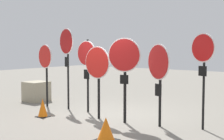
{
  "coord_description": "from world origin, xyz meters",
  "views": [
    {
      "loc": [
        5.8,
        -7.39,
        2.11
      ],
      "look_at": [
        0.18,
        0.0,
        1.45
      ],
      "focal_mm": 50.0,
      "sensor_mm": 36.0,
      "label": 1
    }
  ],
  "objects_px": {
    "stop_sign_0": "(45,62)",
    "storage_crate": "(36,91)",
    "traffic_cone_0": "(106,129)",
    "stop_sign_1": "(67,49)",
    "stop_sign_5": "(159,68)",
    "stop_sign_6": "(203,58)",
    "traffic_cone_1": "(43,108)",
    "stop_sign_2": "(87,60)",
    "stop_sign_4": "(124,63)",
    "stop_sign_3": "(97,68)"
  },
  "relations": [
    {
      "from": "stop_sign_0",
      "to": "stop_sign_5",
      "type": "relative_size",
      "value": 1.0
    },
    {
      "from": "traffic_cone_0",
      "to": "stop_sign_5",
      "type": "bearing_deg",
      "value": 79.75
    },
    {
      "from": "stop_sign_1",
      "to": "stop_sign_5",
      "type": "xyz_separation_m",
      "value": [
        3.65,
        -0.22,
        -0.49
      ]
    },
    {
      "from": "stop_sign_3",
      "to": "storage_crate",
      "type": "bearing_deg",
      "value": 170.04
    },
    {
      "from": "stop_sign_6",
      "to": "traffic_cone_1",
      "type": "distance_m",
      "value": 4.93
    },
    {
      "from": "stop_sign_4",
      "to": "stop_sign_6",
      "type": "bearing_deg",
      "value": 1.66
    },
    {
      "from": "stop_sign_2",
      "to": "traffic_cone_1",
      "type": "xyz_separation_m",
      "value": [
        -0.64,
        -1.3,
        -1.43
      ]
    },
    {
      "from": "stop_sign_1",
      "to": "stop_sign_5",
      "type": "distance_m",
      "value": 3.69
    },
    {
      "from": "stop_sign_6",
      "to": "traffic_cone_1",
      "type": "xyz_separation_m",
      "value": [
        -4.43,
        -1.48,
        -1.58
      ]
    },
    {
      "from": "stop_sign_1",
      "to": "stop_sign_4",
      "type": "distance_m",
      "value": 2.76
    },
    {
      "from": "traffic_cone_1",
      "to": "stop_sign_0",
      "type": "bearing_deg",
      "value": 136.02
    },
    {
      "from": "storage_crate",
      "to": "traffic_cone_1",
      "type": "bearing_deg",
      "value": -35.55
    },
    {
      "from": "stop_sign_1",
      "to": "stop_sign_5",
      "type": "height_order",
      "value": "stop_sign_1"
    },
    {
      "from": "stop_sign_2",
      "to": "stop_sign_6",
      "type": "height_order",
      "value": "stop_sign_6"
    },
    {
      "from": "stop_sign_1",
      "to": "stop_sign_4",
      "type": "height_order",
      "value": "stop_sign_1"
    },
    {
      "from": "stop_sign_2",
      "to": "storage_crate",
      "type": "bearing_deg",
      "value": 175.91
    },
    {
      "from": "stop_sign_5",
      "to": "traffic_cone_1",
      "type": "xyz_separation_m",
      "value": [
        -3.39,
        -1.08,
        -1.29
      ]
    },
    {
      "from": "traffic_cone_0",
      "to": "stop_sign_3",
      "type": "bearing_deg",
      "value": 134.81
    },
    {
      "from": "traffic_cone_0",
      "to": "stop_sign_1",
      "type": "bearing_deg",
      "value": 148.3
    },
    {
      "from": "traffic_cone_0",
      "to": "traffic_cone_1",
      "type": "bearing_deg",
      "value": 166.17
    },
    {
      "from": "stop_sign_2",
      "to": "stop_sign_5",
      "type": "bearing_deg",
      "value": -1.01
    },
    {
      "from": "stop_sign_2",
      "to": "traffic_cone_0",
      "type": "distance_m",
      "value": 3.48
    },
    {
      "from": "stop_sign_0",
      "to": "traffic_cone_0",
      "type": "distance_m",
      "value": 4.9
    },
    {
      "from": "storage_crate",
      "to": "stop_sign_1",
      "type": "bearing_deg",
      "value": -11.09
    },
    {
      "from": "stop_sign_2",
      "to": "stop_sign_4",
      "type": "bearing_deg",
      "value": -10.14
    },
    {
      "from": "stop_sign_1",
      "to": "storage_crate",
      "type": "xyz_separation_m",
      "value": [
        -2.14,
        0.42,
        -1.67
      ]
    },
    {
      "from": "stop_sign_5",
      "to": "stop_sign_4",
      "type": "bearing_deg",
      "value": -140.66
    },
    {
      "from": "stop_sign_0",
      "to": "storage_crate",
      "type": "xyz_separation_m",
      "value": [
        -1.17,
        0.52,
        -1.22
      ]
    },
    {
      "from": "stop_sign_0",
      "to": "stop_sign_3",
      "type": "height_order",
      "value": "stop_sign_0"
    },
    {
      "from": "stop_sign_3",
      "to": "traffic_cone_0",
      "type": "bearing_deg",
      "value": -41.94
    },
    {
      "from": "traffic_cone_0",
      "to": "storage_crate",
      "type": "distance_m",
      "value": 6.0
    },
    {
      "from": "stop_sign_1",
      "to": "traffic_cone_1",
      "type": "distance_m",
      "value": 2.22
    },
    {
      "from": "stop_sign_6",
      "to": "storage_crate",
      "type": "distance_m",
      "value": 7.0
    },
    {
      "from": "stop_sign_3",
      "to": "stop_sign_2",
      "type": "bearing_deg",
      "value": 153.24
    },
    {
      "from": "stop_sign_1",
      "to": "stop_sign_6",
      "type": "bearing_deg",
      "value": 18.0
    },
    {
      "from": "stop_sign_0",
      "to": "traffic_cone_1",
      "type": "bearing_deg",
      "value": -33.81
    },
    {
      "from": "stop_sign_6",
      "to": "traffic_cone_0",
      "type": "bearing_deg",
      "value": -102.13
    },
    {
      "from": "stop_sign_6",
      "to": "stop_sign_3",
      "type": "bearing_deg",
      "value": -147.32
    },
    {
      "from": "traffic_cone_0",
      "to": "traffic_cone_1",
      "type": "height_order",
      "value": "traffic_cone_1"
    },
    {
      "from": "storage_crate",
      "to": "stop_sign_6",
      "type": "bearing_deg",
      "value": -1.97
    },
    {
      "from": "stop_sign_5",
      "to": "storage_crate",
      "type": "bearing_deg",
      "value": -159.74
    },
    {
      "from": "stop_sign_2",
      "to": "stop_sign_5",
      "type": "xyz_separation_m",
      "value": [
        2.74,
        -0.23,
        -0.14
      ]
    },
    {
      "from": "stop_sign_5",
      "to": "traffic_cone_1",
      "type": "distance_m",
      "value": 3.78
    },
    {
      "from": "stop_sign_4",
      "to": "storage_crate",
      "type": "xyz_separation_m",
      "value": [
        -4.84,
        0.86,
        -1.31
      ]
    },
    {
      "from": "stop_sign_0",
      "to": "traffic_cone_1",
      "type": "relative_size",
      "value": 3.95
    },
    {
      "from": "stop_sign_1",
      "to": "traffic_cone_0",
      "type": "height_order",
      "value": "stop_sign_1"
    },
    {
      "from": "traffic_cone_1",
      "to": "stop_sign_1",
      "type": "bearing_deg",
      "value": 101.56
    },
    {
      "from": "stop_sign_2",
      "to": "stop_sign_3",
      "type": "bearing_deg",
      "value": -26.33
    },
    {
      "from": "storage_crate",
      "to": "stop_sign_5",
      "type": "bearing_deg",
      "value": -6.32
    },
    {
      "from": "stop_sign_4",
      "to": "storage_crate",
      "type": "relative_size",
      "value": 2.84
    }
  ]
}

